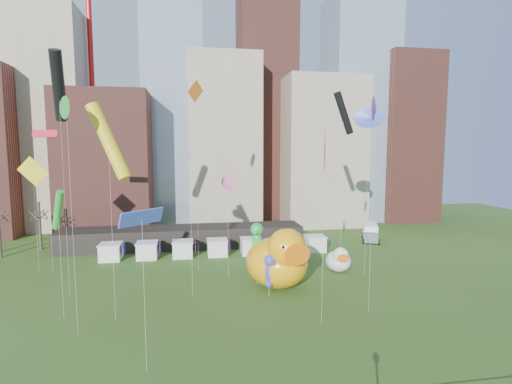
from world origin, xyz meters
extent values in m
cube|color=gray|center=(-30.00, 62.00, 21.00)|extent=(14.00, 12.00, 42.00)
cube|color=brown|center=(-18.00, 56.00, 13.00)|extent=(16.00, 14.00, 26.00)
cube|color=#8C9EB2|center=(-6.00, 64.00, 27.50)|extent=(12.00, 12.00, 55.00)
cube|color=gray|center=(4.00, 60.00, 17.00)|extent=(14.00, 14.00, 34.00)
cube|color=brown|center=(14.00, 66.00, 34.00)|extent=(12.00, 12.00, 68.00)
cube|color=gray|center=(24.00, 58.00, 15.00)|extent=(16.00, 14.00, 30.00)
cube|color=#8C9EB2|center=(34.00, 62.00, 24.00)|extent=(14.00, 12.00, 48.00)
cube|color=brown|center=(44.00, 60.00, 18.00)|extent=(12.00, 12.00, 36.00)
cylinder|color=red|center=(-22.00, 64.00, 38.00)|extent=(1.00, 1.00, 76.00)
cylinder|color=red|center=(30.00, 64.00, 38.00)|extent=(1.00, 1.00, 76.00)
cube|color=black|center=(-4.00, 42.00, 1.60)|extent=(38.00, 6.00, 3.20)
cube|color=white|center=(-14.00, 36.00, 1.10)|extent=(2.80, 2.80, 2.20)
cube|color=red|center=(-12.20, 36.00, 1.60)|extent=(0.08, 1.40, 1.60)
cube|color=white|center=(-9.00, 36.00, 1.10)|extent=(2.80, 2.80, 2.20)
cube|color=red|center=(-7.20, 36.00, 1.60)|extent=(0.08, 1.40, 1.60)
cube|color=white|center=(-4.00, 36.00, 1.10)|extent=(2.80, 2.80, 2.20)
cube|color=red|center=(-2.20, 36.00, 1.60)|extent=(0.08, 1.40, 1.60)
cube|color=white|center=(1.00, 36.00, 1.10)|extent=(2.80, 2.80, 2.20)
cube|color=red|center=(2.80, 36.00, 1.60)|extent=(0.08, 1.40, 1.60)
cube|color=white|center=(6.00, 36.00, 1.10)|extent=(2.80, 2.80, 2.20)
cube|color=red|center=(7.80, 36.00, 1.60)|extent=(0.08, 1.40, 1.60)
cube|color=white|center=(11.00, 36.00, 1.10)|extent=(2.80, 2.80, 2.20)
cube|color=red|center=(12.80, 36.00, 1.60)|extent=(0.08, 1.40, 1.60)
cube|color=white|center=(16.00, 36.00, 1.10)|extent=(2.80, 2.80, 2.20)
cube|color=red|center=(17.80, 36.00, 1.60)|extent=(0.08, 1.40, 1.60)
cylinder|color=#382B21|center=(-26.00, 44.00, 3.75)|extent=(0.44, 0.44, 7.50)
ellipsoid|color=#F8A10C|center=(6.80, 21.89, 2.80)|extent=(8.42, 9.30, 5.59)
ellipsoid|color=#F8A10C|center=(6.08, 24.90, 2.65)|extent=(2.14, 1.83, 2.27)
sphere|color=#F8A10C|center=(7.37, 19.46, 5.05)|extent=(5.06, 5.06, 4.21)
cone|color=orange|center=(7.78, 17.72, 4.91)|extent=(2.69, 2.37, 2.31)
sphere|color=white|center=(6.51, 18.07, 5.61)|extent=(0.76, 0.76, 0.76)
sphere|color=white|center=(8.76, 18.60, 5.61)|extent=(0.76, 0.76, 0.76)
sphere|color=black|center=(6.60, 17.72, 5.61)|extent=(0.38, 0.38, 0.38)
sphere|color=black|center=(8.85, 18.25, 5.61)|extent=(0.38, 0.38, 0.38)
ellipsoid|color=white|center=(15.82, 26.01, 1.32)|extent=(3.71, 4.18, 2.64)
ellipsoid|color=white|center=(16.03, 27.45, 1.25)|extent=(0.97, 0.80, 1.07)
sphere|color=white|center=(15.65, 24.84, 2.38)|extent=(2.26, 2.26, 1.99)
cone|color=orange|center=(15.53, 24.00, 2.32)|extent=(1.21, 1.04, 1.09)
sphere|color=white|center=(15.03, 24.38, 2.65)|extent=(0.36, 0.36, 0.36)
sphere|color=white|center=(16.11, 24.22, 2.65)|extent=(0.36, 0.36, 0.36)
sphere|color=black|center=(15.00, 24.21, 2.65)|extent=(0.18, 0.18, 0.18)
sphere|color=black|center=(16.09, 24.05, 2.65)|extent=(0.18, 0.18, 0.18)
cylinder|color=silver|center=(4.74, 22.87, 2.47)|extent=(0.03, 0.03, 4.95)
ellipsoid|color=green|center=(4.74, 22.87, 4.95)|extent=(1.40, 1.28, 2.89)
sphere|color=green|center=(4.74, 22.72, 6.50)|extent=(1.92, 1.92, 1.48)
cone|color=green|center=(4.74, 22.05, 6.42)|extent=(0.82, 1.05, 0.52)
sphere|color=green|center=(4.74, 22.92, 3.29)|extent=(1.03, 1.03, 1.03)
cylinder|color=silver|center=(5.33, 18.89, 1.37)|extent=(0.03, 0.03, 2.74)
ellipsoid|color=#473EBB|center=(5.33, 18.89, 2.74)|extent=(1.02, 0.89, 2.32)
sphere|color=#473EBB|center=(5.33, 18.74, 3.98)|extent=(1.36, 1.36, 1.18)
cone|color=#473EBB|center=(5.33, 18.21, 3.92)|extent=(0.53, 0.80, 0.41)
sphere|color=#473EBB|center=(5.33, 18.94, 1.41)|extent=(0.83, 0.83, 0.83)
cube|color=white|center=(27.85, 41.87, 1.49)|extent=(3.97, 5.33, 2.40)
cube|color=#595960|center=(26.67, 39.03, 1.01)|extent=(2.71, 2.45, 1.54)
cylinder|color=black|center=(26.08, 40.73, 0.43)|extent=(0.55, 0.89, 0.87)
cylinder|color=black|center=(28.30, 39.81, 0.43)|extent=(0.55, 0.89, 0.87)
cylinder|color=black|center=(27.33, 43.75, 0.43)|extent=(0.55, 0.89, 0.87)
cylinder|color=black|center=(29.55, 42.83, 0.43)|extent=(0.55, 0.89, 0.87)
cylinder|color=silver|center=(8.67, 11.81, 7.71)|extent=(0.02, 0.02, 15.41)
cube|color=red|center=(8.67, 11.81, 15.41)|extent=(1.24, 3.67, 3.85)
cylinder|color=silver|center=(-2.65, 20.45, 7.43)|extent=(0.02, 0.02, 14.86)
cube|color=pink|center=(-2.65, 20.45, 14.86)|extent=(0.56, 3.52, 1.07)
cylinder|color=silver|center=(15.92, 25.70, 9.97)|extent=(0.02, 0.02, 19.94)
cylinder|color=black|center=(15.92, 25.70, 19.94)|extent=(3.16, 1.86, 5.18)
cylinder|color=silver|center=(-12.18, 13.30, 9.39)|extent=(0.02, 0.02, 18.78)
cone|color=green|center=(-12.18, 13.30, 18.78)|extent=(1.14, 1.65, 1.80)
cylinder|color=silver|center=(-21.98, 32.06, 6.40)|extent=(0.02, 0.02, 12.81)
cube|color=yellow|center=(-21.98, 32.06, 12.81)|extent=(3.78, 0.33, 3.78)
cylinder|color=silver|center=(-5.83, 6.53, 5.50)|extent=(0.02, 0.02, 10.99)
cube|color=blue|center=(-5.83, 6.53, 10.99)|extent=(2.73, 2.72, 1.03)
cylinder|color=silver|center=(-1.87, 29.65, 11.36)|extent=(0.02, 0.02, 22.72)
cube|color=orange|center=(-1.87, 29.65, 22.72)|extent=(1.99, 2.05, 2.83)
cylinder|color=silver|center=(13.98, 13.56, 9.59)|extent=(0.02, 0.02, 19.18)
cone|color=purple|center=(13.98, 13.56, 19.18)|extent=(1.39, 1.96, 2.16)
cylinder|color=silver|center=(-19.95, 30.94, 8.72)|extent=(0.02, 0.02, 17.45)
cube|color=red|center=(-19.95, 30.94, 17.45)|extent=(2.97, 0.70, 0.91)
cylinder|color=silver|center=(1.71, 26.03, 5.78)|extent=(0.02, 0.02, 11.56)
cone|color=pink|center=(1.71, 26.03, 11.56)|extent=(1.17, 1.65, 1.81)
cylinder|color=silver|center=(-15.38, 22.10, 10.87)|extent=(0.02, 0.02, 21.75)
cylinder|color=black|center=(-15.38, 22.10, 21.75)|extent=(1.92, 4.17, 6.84)
cylinder|color=silver|center=(-14.40, 16.93, 5.05)|extent=(0.02, 0.02, 10.11)
cylinder|color=green|center=(-14.40, 16.93, 10.11)|extent=(1.81, 2.15, 3.74)
cylinder|color=silver|center=(-9.56, 15.49, 8.10)|extent=(0.02, 0.02, 16.19)
cylinder|color=yellow|center=(-9.56, 15.49, 16.19)|extent=(4.12, 2.53, 6.77)
cylinder|color=silver|center=(18.06, 23.20, 9.60)|extent=(0.02, 0.02, 19.20)
cone|color=blue|center=(18.06, 23.20, 19.20)|extent=(2.36, 0.99, 2.38)
camera|label=1|loc=(-2.47, -19.59, 15.43)|focal=27.00mm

